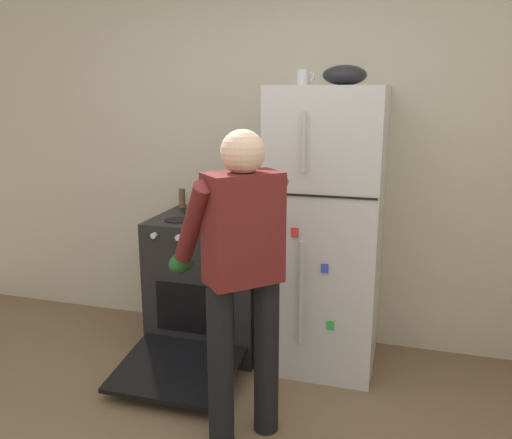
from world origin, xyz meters
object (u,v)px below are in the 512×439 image
object	(u,v)px
refrigerator	(326,230)
mixing_bowl	(345,75)
person_cook	(241,263)
pepper_mill	(182,198)
coffee_mug	(304,77)
stove_range	(211,284)
red_pot	(231,211)

from	to	relation	value
refrigerator	mixing_bowl	distance (m)	0.96
person_cook	pepper_mill	xyz separation A→B (m)	(-0.82, 1.13, 0.05)
coffee_mug	mixing_bowl	world-z (taller)	mixing_bowl
person_cook	mixing_bowl	xyz separation A→B (m)	(0.35, 0.93, 0.91)
pepper_mill	person_cook	bearing A→B (deg)	-54.05
coffee_mug	pepper_mill	bearing A→B (deg)	170.67
person_cook	coffee_mug	xyz separation A→B (m)	(0.09, 0.98, 0.90)
coffee_mug	pepper_mill	world-z (taller)	coffee_mug
pepper_mill	mixing_bowl	size ratio (longest dim) A/B	0.54
stove_range	refrigerator	bearing A→B (deg)	1.29
stove_range	mixing_bowl	bearing A→B (deg)	1.19
stove_range	pepper_mill	distance (m)	0.66
refrigerator	coffee_mug	distance (m)	0.96
stove_range	person_cook	size ratio (longest dim) A/B	0.77
stove_range	person_cook	bearing A→B (deg)	-60.35
pepper_mill	mixing_bowl	bearing A→B (deg)	-9.70
coffee_mug	mixing_bowl	distance (m)	0.26
refrigerator	mixing_bowl	bearing A→B (deg)	0.22
refrigerator	person_cook	bearing A→B (deg)	-106.35
red_pot	coffee_mug	xyz separation A→B (m)	(0.45, 0.10, 0.85)
stove_range	red_pot	world-z (taller)	red_pot
stove_range	pepper_mill	size ratio (longest dim) A/B	8.77
coffee_mug	mixing_bowl	bearing A→B (deg)	-10.99
mixing_bowl	red_pot	bearing A→B (deg)	-175.97
refrigerator	mixing_bowl	world-z (taller)	mixing_bowl
refrigerator	red_pot	size ratio (longest dim) A/B	5.59
red_pot	mixing_bowl	distance (m)	1.12
refrigerator	pepper_mill	size ratio (longest dim) A/B	12.81
person_cook	red_pot	size ratio (longest dim) A/B	4.97
person_cook	red_pot	world-z (taller)	person_cook
coffee_mug	refrigerator	bearing A→B (deg)	-15.84
person_cook	mixing_bowl	world-z (taller)	mixing_bowl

